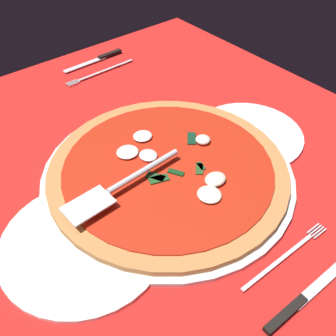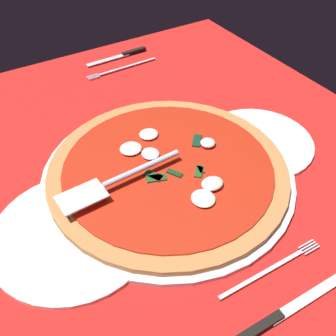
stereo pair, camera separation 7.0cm
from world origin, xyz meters
TOP-DOWN VIEW (x-y plane):
  - ground_plane at (0.00, 0.00)cm, footprint 94.33×94.33cm
  - checker_pattern at (0.00, 0.00)cm, footprint 94.33×94.33cm
  - pizza_pan at (-0.03, 5.88)cm, footprint 45.08×45.08cm
  - dinner_plate_left at (-19.94, 7.26)cm, footprint 21.75×21.75cm
  - dinner_plate_right at (19.46, 9.31)cm, footprint 25.57×25.57cm
  - pizza at (-0.08, 5.89)cm, footprint 42.74×42.74cm
  - pizza_server at (9.81, 5.80)cm, footprint 22.55×5.17cm
  - place_setting_near at (-11.84, -35.99)cm, footprint 19.97×13.46cm
  - place_setting_far at (-0.54, 33.60)cm, footprint 20.13×13.67cm

SIDE VIEW (x-z plane):
  - ground_plane at x=0.00cm, z-range -0.80..0.00cm
  - checker_pattern at x=0.00cm, z-range 0.00..0.10cm
  - place_setting_near at x=-11.84cm, z-range -0.25..1.15cm
  - place_setting_far at x=-0.54cm, z-range -0.24..1.16cm
  - dinner_plate_left at x=-19.94cm, z-range 0.10..1.10cm
  - dinner_plate_right at x=19.46cm, z-range 0.10..1.10cm
  - pizza_pan at x=-0.03cm, z-range 0.10..1.21cm
  - pizza at x=-0.08cm, z-range 0.59..3.27cm
  - pizza_server at x=9.81cm, z-range 3.75..4.75cm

